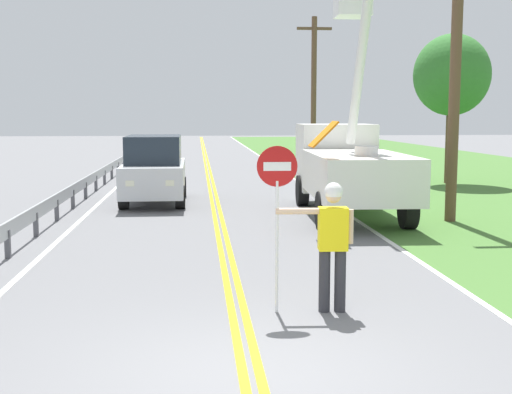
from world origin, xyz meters
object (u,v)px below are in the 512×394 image
(utility_pole_near, at_px, (456,63))
(roadside_tree_verge, at_px, (452,76))
(stop_sign_paddle, at_px, (277,191))
(utility_pole_mid, at_px, (314,89))
(oncoming_suv_nearest, at_px, (154,169))
(utility_bucket_truck, at_px, (347,162))
(flagger_worker, at_px, (332,238))

(utility_pole_near, bearing_deg, roadside_tree_verge, 69.27)
(stop_sign_paddle, height_order, utility_pole_mid, utility_pole_mid)
(oncoming_suv_nearest, distance_m, utility_pole_near, 9.46)
(utility_bucket_truck, height_order, utility_pole_near, utility_pole_near)
(flagger_worker, xyz_separation_m, roadside_tree_verge, (8.20, 16.93, 3.22))
(oncoming_suv_nearest, xyz_separation_m, utility_pole_mid, (7.39, 13.59, 2.98))
(stop_sign_paddle, bearing_deg, oncoming_suv_nearest, 101.44)
(flagger_worker, relative_size, utility_bucket_truck, 0.27)
(oncoming_suv_nearest, bearing_deg, roadside_tree_verge, 23.57)
(stop_sign_paddle, bearing_deg, utility_pole_mid, 78.97)
(oncoming_suv_nearest, height_order, utility_pole_near, utility_pole_near)
(utility_bucket_truck, xyz_separation_m, utility_pole_mid, (1.92, 16.42, 2.60))
(flagger_worker, bearing_deg, utility_pole_mid, 80.65)
(stop_sign_paddle, bearing_deg, utility_pole_near, 54.31)
(stop_sign_paddle, height_order, roadside_tree_verge, roadside_tree_verge)
(stop_sign_paddle, distance_m, utility_pole_mid, 26.10)
(flagger_worker, relative_size, roadside_tree_verge, 0.31)
(stop_sign_paddle, distance_m, roadside_tree_verge, 19.29)
(utility_bucket_truck, distance_m, utility_pole_mid, 16.73)
(stop_sign_paddle, bearing_deg, utility_bucket_truck, 71.46)
(utility_pole_mid, height_order, roadside_tree_verge, utility_pole_mid)
(utility_pole_near, bearing_deg, utility_pole_mid, 91.49)
(flagger_worker, xyz_separation_m, stop_sign_paddle, (-0.77, 0.04, 0.66))
(flagger_worker, bearing_deg, roadside_tree_verge, 64.16)
(utility_bucket_truck, relative_size, utility_pole_near, 0.89)
(utility_bucket_truck, relative_size, oncoming_suv_nearest, 1.49)
(utility_bucket_truck, bearing_deg, roadside_tree_verge, 52.78)
(utility_bucket_truck, distance_m, utility_pole_near, 3.85)
(oncoming_suv_nearest, height_order, roadside_tree_verge, roadside_tree_verge)
(stop_sign_paddle, relative_size, utility_bucket_truck, 0.34)
(oncoming_suv_nearest, bearing_deg, utility_pole_near, -28.94)
(flagger_worker, height_order, stop_sign_paddle, stop_sign_paddle)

